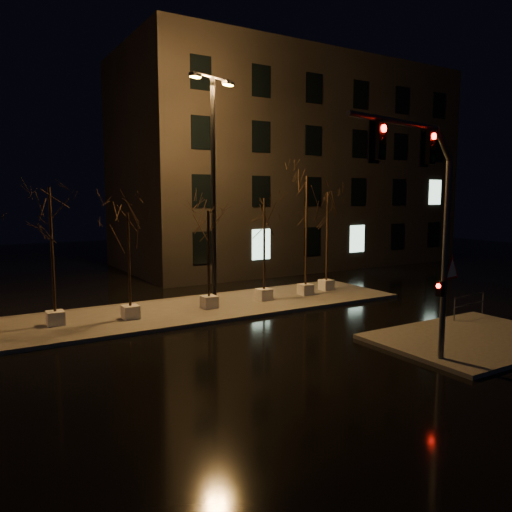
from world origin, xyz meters
TOP-DOWN VIEW (x-y plane):
  - ground at (0.00, 0.00)m, footprint 90.00×90.00m
  - median at (0.00, 6.00)m, footprint 22.00×5.00m
  - sidewalk_corner at (7.50, -3.50)m, footprint 7.00×5.00m
  - building at (14.00, 18.00)m, footprint 25.00×12.00m
  - tree_1 at (-5.18, 6.08)m, footprint 1.80×1.80m
  - tree_2 at (-2.32, 5.58)m, footprint 1.80×1.80m
  - tree_3 at (1.35, 5.69)m, footprint 1.80×1.80m
  - tree_4 at (4.41, 5.87)m, footprint 1.80×1.80m
  - tree_5 at (6.94, 5.88)m, footprint 1.80×1.80m
  - tree_6 at (8.69, 6.35)m, footprint 1.80×1.80m
  - traffic_signal_mast at (3.38, -4.72)m, footprint 5.70×1.13m
  - streetlight_main at (1.97, 6.39)m, footprint 2.55×1.12m
  - guard_rail_a at (10.00, -1.50)m, footprint 2.18×0.24m

SIDE VIEW (x-z plane):
  - ground at x=0.00m, z-range 0.00..0.00m
  - median at x=0.00m, z-range 0.00..0.15m
  - sidewalk_corner at x=7.50m, z-range 0.00..0.15m
  - guard_rail_a at x=10.00m, z-range 0.29..1.24m
  - tree_2 at x=-2.32m, z-range 1.32..5.82m
  - tree_3 at x=1.35m, z-range 1.32..5.86m
  - tree_4 at x=4.41m, z-range 1.47..6.58m
  - tree_6 at x=8.69m, z-range 1.55..6.95m
  - tree_1 at x=-5.18m, z-range 1.59..7.15m
  - traffic_signal_mast at x=3.38m, z-range 1.26..8.32m
  - tree_5 at x=6.94m, z-range 1.76..8.01m
  - streetlight_main at x=1.97m, z-range 0.95..11.40m
  - building at x=14.00m, z-range 0.00..15.00m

